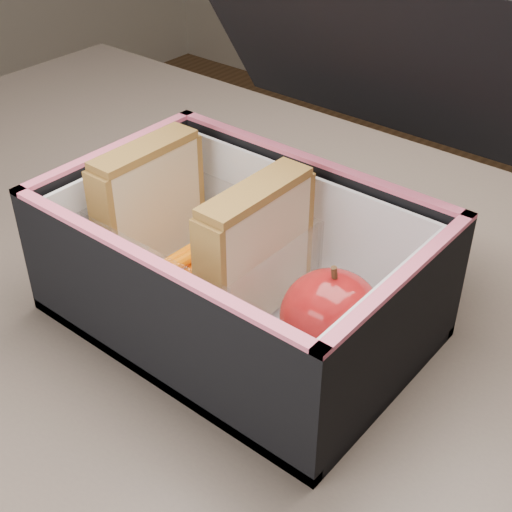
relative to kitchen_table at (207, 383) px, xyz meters
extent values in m
cube|color=brown|center=(0.00, 0.00, 0.08)|extent=(1.20, 0.80, 0.03)
cube|color=#382D26|center=(-0.55, 0.35, -0.30)|extent=(0.05, 0.05, 0.72)
cube|color=black|center=(0.04, 0.15, 0.28)|extent=(0.29, 0.11, 0.16)
cube|color=#DABB87|center=(-0.08, 0.01, 0.16)|extent=(0.01, 0.10, 0.10)
cube|color=#BD5E69|center=(-0.07, 0.01, 0.15)|extent=(0.01, 0.09, 0.10)
cube|color=#DABB87|center=(-0.06, 0.01, 0.16)|extent=(0.01, 0.10, 0.10)
cube|color=olive|center=(-0.07, 0.01, 0.21)|extent=(0.03, 0.10, 0.01)
cube|color=#DABB87|center=(0.04, 0.01, 0.16)|extent=(0.01, 0.10, 0.11)
cube|color=#BD5E69|center=(0.05, 0.01, 0.16)|extent=(0.01, 0.10, 0.10)
cube|color=#DABB87|center=(0.06, 0.01, 0.16)|extent=(0.01, 0.10, 0.11)
cube|color=olive|center=(0.05, 0.01, 0.22)|extent=(0.03, 0.10, 0.01)
cylinder|color=#FD6101|center=(-0.01, -0.02, 0.11)|extent=(0.01, 0.08, 0.01)
cylinder|color=#FD6101|center=(0.00, 0.02, 0.12)|extent=(0.02, 0.09, 0.01)
cylinder|color=#FD6101|center=(-0.02, 0.01, 0.13)|extent=(0.01, 0.08, 0.01)
cylinder|color=#FD6101|center=(-0.02, 0.00, 0.11)|extent=(0.03, 0.09, 0.01)
cylinder|color=#FD6101|center=(-0.01, 0.01, 0.12)|extent=(0.01, 0.08, 0.01)
cylinder|color=#FD6101|center=(-0.01, 0.00, 0.13)|extent=(0.01, 0.09, 0.01)
cylinder|color=#FD6101|center=(0.01, 0.05, 0.11)|extent=(0.02, 0.09, 0.01)
cylinder|color=#FD6101|center=(0.01, 0.01, 0.12)|extent=(0.01, 0.09, 0.01)
cylinder|color=#FD6101|center=(-0.01, 0.05, 0.13)|extent=(0.02, 0.09, 0.01)
cube|color=white|center=(0.13, 0.01, 0.11)|extent=(0.08, 0.08, 0.01)
ellipsoid|color=maroon|center=(0.13, 0.00, 0.15)|extent=(0.08, 0.08, 0.07)
cylinder|color=#412C17|center=(0.13, 0.00, 0.18)|extent=(0.00, 0.01, 0.01)
camera|label=1|loc=(0.34, -0.34, 0.47)|focal=50.00mm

